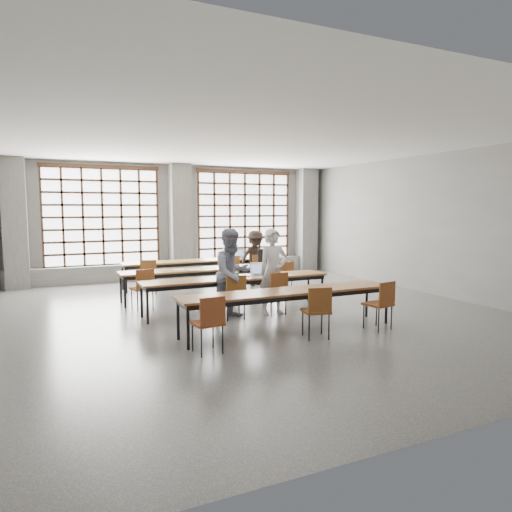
{
  "coord_description": "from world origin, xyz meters",
  "views": [
    {
      "loc": [
        -3.76,
        -8.5,
        2.16
      ],
      "look_at": [
        0.35,
        0.4,
        1.13
      ],
      "focal_mm": 32.0,
      "sensor_mm": 36.0,
      "label": 1
    }
  ],
  "objects": [
    {
      "name": "floor",
      "position": [
        0.0,
        0.0,
        0.0
      ],
      "size": [
        11.0,
        11.0,
        0.0
      ],
      "primitive_type": "plane",
      "color": "#484845",
      "rests_on": "ground"
    },
    {
      "name": "ceiling",
      "position": [
        0.0,
        0.0,
        3.5
      ],
      "size": [
        11.0,
        11.0,
        0.0
      ],
      "primitive_type": "plane",
      "rotation": [
        3.14,
        0.0,
        0.0
      ],
      "color": "silver",
      "rests_on": "floor"
    },
    {
      "name": "wall_back",
      "position": [
        0.0,
        5.5,
        1.75
      ],
      "size": [
        10.0,
        0.0,
        10.0
      ],
      "primitive_type": "plane",
      "rotation": [
        1.57,
        0.0,
        0.0
      ],
      "color": "slate",
      "rests_on": "floor"
    },
    {
      "name": "wall_front",
      "position": [
        0.0,
        -5.5,
        1.75
      ],
      "size": [
        10.0,
        0.0,
        10.0
      ],
      "primitive_type": "plane",
      "rotation": [
        -1.57,
        0.0,
        0.0
      ],
      "color": "slate",
      "rests_on": "floor"
    },
    {
      "name": "wall_right",
      "position": [
        5.0,
        0.0,
        1.75
      ],
      "size": [
        0.0,
        11.0,
        11.0
      ],
      "primitive_type": "plane",
      "rotation": [
        1.57,
        0.0,
        -1.57
      ],
      "color": "slate",
      "rests_on": "floor"
    },
    {
      "name": "column_left",
      "position": [
        -4.5,
        5.22,
        1.75
      ],
      "size": [
        0.6,
        0.55,
        3.5
      ],
      "primitive_type": "cube",
      "color": "#565654",
      "rests_on": "floor"
    },
    {
      "name": "column_mid",
      "position": [
        0.0,
        5.22,
        1.75
      ],
      "size": [
        0.6,
        0.55,
        3.5
      ],
      "primitive_type": "cube",
      "color": "#565654",
      "rests_on": "floor"
    },
    {
      "name": "column_right",
      "position": [
        4.5,
        5.22,
        1.75
      ],
      "size": [
        0.6,
        0.55,
        3.5
      ],
      "primitive_type": "cube",
      "color": "#565654",
      "rests_on": "floor"
    },
    {
      "name": "window_left",
      "position": [
        -2.25,
        5.42,
        1.9
      ],
      "size": [
        3.32,
        0.12,
        3.0
      ],
      "color": "white",
      "rests_on": "wall_back"
    },
    {
      "name": "window_right",
      "position": [
        2.25,
        5.42,
        1.9
      ],
      "size": [
        3.32,
        0.12,
        3.0
      ],
      "color": "white",
      "rests_on": "wall_back"
    },
    {
      "name": "sill_ledge",
      "position": [
        0.0,
        5.3,
        0.25
      ],
      "size": [
        9.8,
        0.35,
        0.5
      ],
      "primitive_type": "cube",
      "color": "#565654",
      "rests_on": "floor"
    },
    {
      "name": "desk_row_a",
      "position": [
        -0.04,
        3.57,
        0.66
      ],
      "size": [
        4.0,
        0.7,
        0.73
      ],
      "color": "brown",
      "rests_on": "floor"
    },
    {
      "name": "desk_row_b",
      "position": [
        -0.34,
        1.81,
        0.66
      ],
      "size": [
        4.0,
        0.7,
        0.73
      ],
      "color": "brown",
      "rests_on": "floor"
    },
    {
      "name": "desk_row_c",
      "position": [
        -0.18,
        0.21,
        0.66
      ],
      "size": [
        4.0,
        0.7,
        0.73
      ],
      "color": "brown",
      "rests_on": "floor"
    },
    {
      "name": "desk_row_d",
      "position": [
        0.07,
        -1.6,
        0.66
      ],
      "size": [
        4.0,
        0.7,
        0.73
      ],
      "color": "brown",
      "rests_on": "floor"
    },
    {
      "name": "chair_back_left",
      "position": [
        -1.46,
        2.94,
        0.54
      ],
      "size": [
        0.51,
        0.51,
        0.88
      ],
      "color": "brown",
      "rests_on": "floor"
    },
    {
      "name": "chair_back_mid",
      "position": [
        0.77,
        2.94,
        0.54
      ],
      "size": [
        0.48,
        0.48,
        0.88
      ],
      "color": "brown",
      "rests_on": "floor"
    },
    {
      "name": "chair_back_right",
      "position": [
        1.56,
        2.94,
        0.54
      ],
      "size": [
        0.42,
        0.43,
        0.88
      ],
      "color": "brown",
      "rests_on": "floor"
    },
    {
      "name": "chair_mid_left",
      "position": [
        -1.93,
        1.18,
        0.54
      ],
      "size": [
        0.49,
        0.49,
        0.88
      ],
      "color": "brown",
      "rests_on": "floor"
    },
    {
      "name": "chair_mid_centre",
      "position": [
        0.04,
        1.18,
        0.54
      ],
      "size": [
        0.5,
        0.5,
        0.88
      ],
      "color": "brown",
      "rests_on": "floor"
    },
    {
      "name": "chair_mid_right",
      "position": [
        1.46,
        1.18,
        0.54
      ],
      "size": [
        0.42,
        0.43,
        0.88
      ],
      "color": "brown",
      "rests_on": "floor"
    },
    {
      "name": "chair_front_left",
      "position": [
        -0.49,
        -0.42,
        0.54
      ],
      "size": [
        0.46,
        0.46,
        0.88
      ],
      "color": "brown",
      "rests_on": "floor"
    },
    {
      "name": "chair_front_right",
      "position": [
        0.42,
        -0.42,
        0.54
      ],
      "size": [
        0.44,
        0.44,
        0.88
      ],
      "color": "brown",
      "rests_on": "floor"
    },
    {
      "name": "chair_near_left",
      "position": [
        -1.62,
        -2.23,
        0.54
      ],
      "size": [
        0.46,
        0.46,
        0.88
      ],
      "color": "brown",
      "rests_on": "floor"
    },
    {
      "name": "chair_near_mid",
      "position": [
        0.25,
        -2.22,
        0.54
      ],
      "size": [
        0.5,
        0.5,
        0.88
      ],
      "color": "brown",
      "rests_on": "floor"
    },
    {
      "name": "chair_near_right",
      "position": [
        1.58,
        -2.23,
        0.54
      ],
      "size": [
        0.49,
        0.49,
        0.88
      ],
      "color": "brown",
      "rests_on": "floor"
    },
    {
      "name": "student_male",
      "position": [
        0.42,
        -0.29,
        0.87
      ],
      "size": [
        0.65,
        0.43,
        1.75
      ],
      "primitive_type": "imported",
      "rotation": [
        0.0,
        0.0,
        0.02
      ],
      "color": "silver",
      "rests_on": "floor"
    },
    {
      "name": "student_female",
      "position": [
        -0.48,
        -0.29,
        0.88
      ],
      "size": [
        1.01,
        0.88,
        1.77
      ],
      "primitive_type": "imported",
      "rotation": [
        0.0,
        0.0,
        0.28
      ],
      "color": "#161B44",
      "rests_on": "floor"
    },
    {
      "name": "student_back",
      "position": [
        1.56,
        3.07,
        0.77
      ],
      "size": [
        1.06,
        0.69,
        1.54
      ],
      "primitive_type": "imported",
      "rotation": [
        0.0,
        0.0,
        0.13
      ],
      "color": "black",
      "rests_on": "floor"
    },
    {
      "name": "laptop_front",
      "position": [
        0.38,
        0.32,
        0.79
      ],
      "size": [
        0.42,
        0.38,
        0.26
      ],
      "color": "#B2B1B6",
      "rests_on": "desk_row_c"
    },
    {
      "name": "laptop_back",
      "position": [
        1.31,
        3.68,
        0.79
      ],
      "size": [
        0.38,
        0.32,
        0.26
      ],
      "color": "silver",
      "rests_on": "desk_row_a"
    },
    {
      "name": "mouse",
      "position": [
        0.77,
        0.19,
        0.75
      ],
      "size": [
        0.11,
        0.08,
        0.04
      ],
      "primitive_type": "ellipsoid",
      "rotation": [
        0.0,
        0.0,
        -0.21
      ],
      "color": "white",
      "rests_on": "desk_row_c"
    },
    {
      "name": "green_box",
      "position": [
        -0.23,
        0.29,
        0.78
      ],
      "size": [
        0.27,
        0.17,
        0.09
      ],
      "primitive_type": "cube",
      "rotation": [
        0.0,
        0.0,
        0.33
      ],
      "color": "green",
      "rests_on": "desk_row_c"
    },
    {
      "name": "phone",
      "position": [
        -0.0,
        0.11,
        0.74
      ],
      "size": [
        0.14,
        0.07,
        0.01
      ],
      "primitive_type": "cube",
      "rotation": [
        0.0,
        0.0,
        0.09
      ],
      "color": "black",
      "rests_on": "desk_row_c"
    },
    {
      "name": "paper_sheet_a",
      "position": [
        -0.94,
        1.86,
        0.73
      ],
      "size": [
        0.33,
        0.26,
        0.0
      ],
      "primitive_type": "cube",
      "rotation": [
        0.0,
        0.0,
        0.2
      ],
      "color": "white",
      "rests_on": "desk_row_b"
    },
    {
      "name": "paper_sheet_b",
      "position": [
        -0.64,
        1.76,
        0.73
      ],
      "size": [
        0.32,
        0.25,
        0.0
      ],
      "primitive_type": "cube",
      "rotation": [
        0.0,
        0.0,
        -0.13
      ],
      "color": "white",
      "rests_on": "desk_row_b"
    },
    {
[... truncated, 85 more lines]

